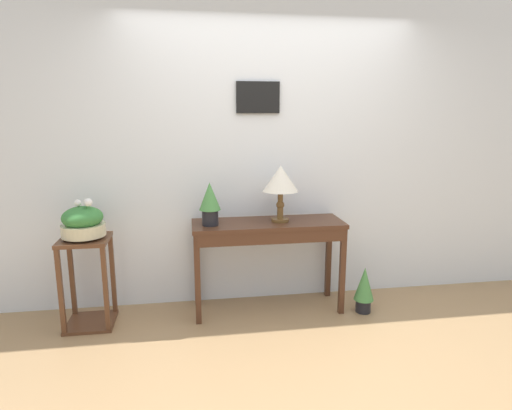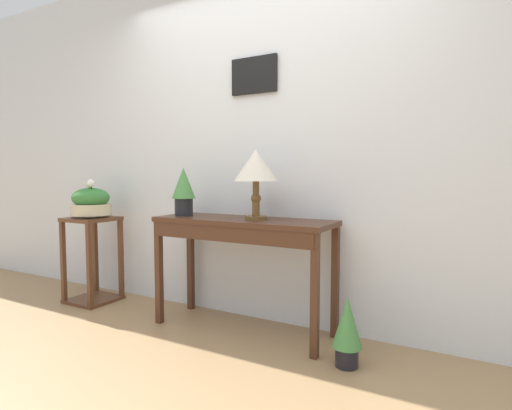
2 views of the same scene
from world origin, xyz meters
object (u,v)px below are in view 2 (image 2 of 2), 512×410
Objects in this scene: pedestal_stand_left at (93,260)px; potted_plant_floor at (347,329)px; planter_bowl_wide at (91,202)px; console_table at (241,235)px; table_lamp at (256,168)px; potted_plant_on_console at (184,189)px.

potted_plant_floor is (2.28, -0.13, -0.14)m from pedestal_stand_left.
console_table is at bearing 1.49° from planter_bowl_wide.
pedestal_stand_left is (-1.58, -0.06, -0.77)m from table_lamp.
potted_plant_on_console is at bearing 173.09° from potted_plant_floor.
potted_plant_floor is at bearing -3.30° from planter_bowl_wide.
potted_plant_floor is at bearing -3.31° from pedestal_stand_left.
table_lamp is 1.34× the size of potted_plant_on_console.
potted_plant_on_console is at bearing -178.51° from console_table.
pedestal_stand_left is 0.50m from planter_bowl_wide.
table_lamp reaches higher than pedestal_stand_left.
potted_plant_on_console is (-0.59, -0.04, -0.15)m from table_lamp.
planter_bowl_wide is (0.00, -0.00, 0.50)m from pedestal_stand_left.
table_lamp is 0.65× the size of pedestal_stand_left.
console_table is 0.94m from potted_plant_floor.
table_lamp reaches higher than console_table.
planter_bowl_wide reaches higher than console_table.
potted_plant_floor is (2.28, -0.13, -0.64)m from planter_bowl_wide.
table_lamp is 1.60m from planter_bowl_wide.
console_table is 1.51m from pedestal_stand_left.
planter_bowl_wide is at bearing -178.51° from console_table.
planter_bowl_wide reaches higher than potted_plant_floor.
planter_bowl_wide is (-1.58, -0.06, -0.28)m from table_lamp.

